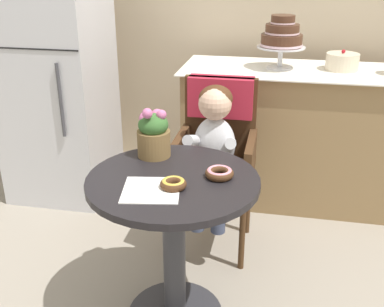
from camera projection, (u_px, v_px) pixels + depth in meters
The scene contains 11 objects.
cafe_table at pixel (174, 222), 1.99m from camera, with size 0.72×0.72×0.72m.
wicker_chair at pixel (218, 137), 2.56m from camera, with size 0.42×0.45×0.95m.
seated_child at pixel (213, 141), 2.40m from camera, with size 0.27×0.32×0.73m.
paper_napkin at pixel (151, 190), 1.81m from camera, with size 0.22×0.22×0.00m, color white.
donut_front at pixel (173, 183), 1.82m from camera, with size 0.11×0.11×0.04m.
donut_mid at pixel (219, 173), 1.91m from camera, with size 0.12×0.12×0.04m.
flower_vase at pixel (153, 133), 2.08m from camera, with size 0.15×0.16×0.24m.
display_counter at pixel (300, 136), 3.09m from camera, with size 1.56×0.62×0.90m.
tiered_cake_stand at pixel (282, 37), 2.86m from camera, with size 0.30×0.30×0.33m.
round_layer_cake at pixel (342, 62), 2.88m from camera, with size 0.20×0.20×0.13m.
refrigerator at pixel (56, 73), 3.04m from camera, with size 0.64×0.63×1.70m.
Camera 1 is at (0.41, -1.67, 1.57)m, focal length 43.52 mm.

